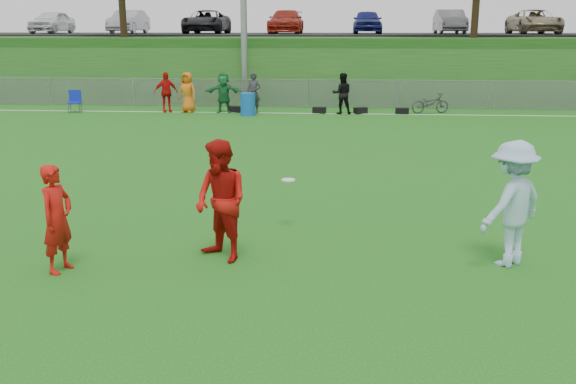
# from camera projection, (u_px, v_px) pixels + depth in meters

# --- Properties ---
(ground) EXTENTS (120.00, 120.00, 0.00)m
(ground) POSITION_uv_depth(u_px,v_px,m) (244.00, 271.00, 9.65)
(ground) COLOR #155B13
(ground) RESTS_ON ground
(sideline_far) EXTENTS (60.00, 0.10, 0.01)m
(sideline_far) POSITION_uv_depth(u_px,v_px,m) (306.00, 113.00, 27.01)
(sideline_far) COLOR white
(sideline_far) RESTS_ON ground
(fence) EXTENTS (58.00, 0.06, 1.30)m
(fence) POSITION_uv_depth(u_px,v_px,m) (309.00, 93.00, 28.78)
(fence) COLOR gray
(fence) RESTS_ON ground
(berm) EXTENTS (120.00, 18.00, 3.00)m
(berm) POSITION_uv_depth(u_px,v_px,m) (317.00, 61.00, 39.18)
(berm) COLOR #1B4814
(berm) RESTS_ON ground
(parking_lot) EXTENTS (120.00, 12.00, 0.10)m
(parking_lot) POSITION_uv_depth(u_px,v_px,m) (319.00, 34.00, 40.72)
(parking_lot) COLOR black
(parking_lot) RESTS_ON berm
(car_row) EXTENTS (32.04, 5.18, 1.44)m
(car_row) POSITION_uv_depth(u_px,v_px,m) (299.00, 22.00, 39.65)
(car_row) COLOR white
(car_row) RESTS_ON parking_lot
(spectator_row) EXTENTS (8.45, 0.81, 1.69)m
(spectator_row) POSITION_uv_depth(u_px,v_px,m) (236.00, 93.00, 27.03)
(spectator_row) COLOR red
(spectator_row) RESTS_ON ground
(gear_bags) EXTENTS (7.63, 0.53, 0.26)m
(gear_bags) POSITION_uv_depth(u_px,v_px,m) (329.00, 110.00, 27.00)
(gear_bags) COLOR black
(gear_bags) RESTS_ON ground
(player_red_left) EXTENTS (0.53, 0.67, 1.64)m
(player_red_left) POSITION_uv_depth(u_px,v_px,m) (57.00, 219.00, 9.47)
(player_red_left) COLOR red
(player_red_left) RESTS_ON ground
(player_red_center) EXTENTS (1.17, 1.15, 1.91)m
(player_red_center) POSITION_uv_depth(u_px,v_px,m) (221.00, 201.00, 9.91)
(player_red_center) COLOR #B5100C
(player_red_center) RESTS_ON ground
(player_blue) EXTENTS (1.42, 1.36, 1.94)m
(player_blue) POSITION_uv_depth(u_px,v_px,m) (512.00, 204.00, 9.70)
(player_blue) COLOR #9FC4DD
(player_blue) RESTS_ON ground
(frisbee) EXTENTS (0.25, 0.25, 0.02)m
(frisbee) POSITION_uv_depth(u_px,v_px,m) (288.00, 180.00, 11.45)
(frisbee) COLOR white
(frisbee) RESTS_ON ground
(recycling_bin) EXTENTS (0.80, 0.80, 0.92)m
(recycling_bin) POSITION_uv_depth(u_px,v_px,m) (248.00, 104.00, 26.31)
(recycling_bin) COLOR blue
(recycling_bin) RESTS_ON ground
(camp_chair) EXTENTS (0.62, 0.62, 0.92)m
(camp_chair) POSITION_uv_depth(u_px,v_px,m) (75.00, 106.00, 27.34)
(camp_chair) COLOR #1023B0
(camp_chair) RESTS_ON ground
(bicycle) EXTENTS (1.71, 0.97, 0.85)m
(bicycle) POSITION_uv_depth(u_px,v_px,m) (430.00, 103.00, 26.94)
(bicycle) COLOR #2A2A2C
(bicycle) RESTS_ON ground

